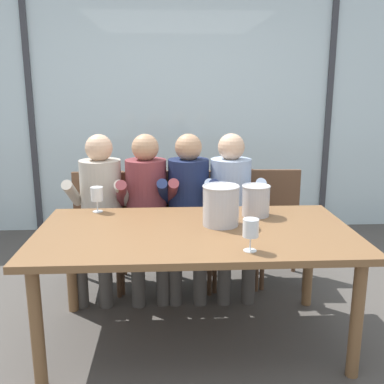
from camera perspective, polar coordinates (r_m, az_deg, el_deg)
ground at (r=3.85m, az=-0.53°, el=-10.54°), size 14.00×14.00×0.00m
window_glass_panel at (r=4.84m, az=-1.27°, el=10.28°), size 7.10×0.03×2.60m
window_mullion_left at (r=5.02m, az=-20.06°, el=9.60°), size 0.06×0.06×2.60m
window_mullion_right at (r=5.12m, az=17.19°, el=9.87°), size 0.06×0.06×2.60m
hillside_vineyard at (r=8.53m, az=-2.06°, el=9.18°), size 13.10×2.40×1.87m
dining_table at (r=2.68m, az=0.40°, el=-6.40°), size 1.90×1.03×0.73m
chair_near_curtain at (r=3.63m, az=-11.98°, el=-3.46°), size 0.46×0.46×0.90m
chair_left_of_center at (r=3.58m, az=-6.45°, el=-3.50°), size 0.47×0.47×0.90m
chair_center at (r=3.58m, az=-0.54°, el=-3.41°), size 0.49×0.49×0.90m
chair_right_of_center at (r=3.64m, az=5.07°, el=-3.17°), size 0.48×0.48×0.90m
chair_near_window_right at (r=3.70m, az=10.81°, el=-3.10°), size 0.46×0.46×0.90m
person_beige_jumper at (r=3.46m, az=-11.89°, el=-1.34°), size 0.48×0.62×1.22m
person_maroon_top at (r=3.42m, az=-5.85°, el=-1.28°), size 0.49×0.63×1.22m
person_navy_polo at (r=3.42m, az=-0.42°, el=-1.21°), size 0.48×0.63×1.22m
person_pale_blue_shirt at (r=3.45m, az=5.14°, el=-1.13°), size 0.46×0.61×1.22m
ice_bucket_primary at (r=2.72m, az=3.75°, el=-1.66°), size 0.23×0.23×0.25m
ice_bucket_secondary at (r=2.95m, az=8.25°, el=-1.03°), size 0.19×0.19×0.21m
wine_glass_by_left_taster at (r=2.31m, az=7.59°, el=-4.82°), size 0.08×0.08×0.17m
wine_glass_near_bucket at (r=3.07m, az=-12.19°, el=-0.39°), size 0.08×0.08×0.17m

